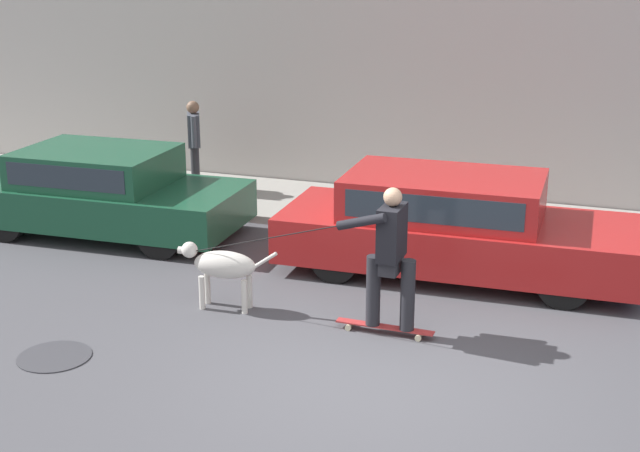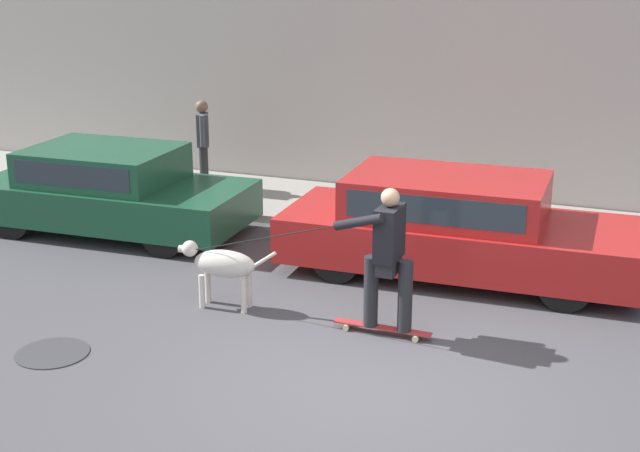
{
  "view_description": "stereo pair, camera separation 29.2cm",
  "coord_description": "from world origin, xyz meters",
  "px_view_note": "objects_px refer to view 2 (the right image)",
  "views": [
    {
      "loc": [
        2.1,
        -7.63,
        4.09
      ],
      "look_at": [
        -1.19,
        1.72,
        0.95
      ],
      "focal_mm": 50.0,
      "sensor_mm": 36.0,
      "label": 1
    },
    {
      "loc": [
        2.38,
        -7.53,
        4.09
      ],
      "look_at": [
        -1.19,
        1.72,
        0.95
      ],
      "focal_mm": 50.0,
      "sensor_mm": 36.0,
      "label": 2
    }
  ],
  "objects_px": {
    "parked_car_1": "(455,228)",
    "dog": "(222,265)",
    "parked_car_0": "(112,191)",
    "pedestrian_with_bag": "(203,140)",
    "skateboarder": "(388,254)",
    "fire_hydrant": "(23,178)"
  },
  "relations": [
    {
      "from": "parked_car_1",
      "to": "dog",
      "type": "xyz_separation_m",
      "value": [
        -2.29,
        -2.05,
        -0.11
      ]
    },
    {
      "from": "parked_car_0",
      "to": "parked_car_1",
      "type": "distance_m",
      "value": 5.16
    },
    {
      "from": "pedestrian_with_bag",
      "to": "dog",
      "type": "bearing_deg",
      "value": -86.93
    },
    {
      "from": "parked_car_1",
      "to": "pedestrian_with_bag",
      "type": "xyz_separation_m",
      "value": [
        -4.84,
        2.27,
        0.31
      ]
    },
    {
      "from": "parked_car_0",
      "to": "skateboarder",
      "type": "height_order",
      "value": "skateboarder"
    },
    {
      "from": "parked_car_0",
      "to": "dog",
      "type": "xyz_separation_m",
      "value": [
        2.87,
        -2.05,
        -0.09
      ]
    },
    {
      "from": "parked_car_0",
      "to": "pedestrian_with_bag",
      "type": "bearing_deg",
      "value": 80.07
    },
    {
      "from": "parked_car_0",
      "to": "fire_hydrant",
      "type": "relative_size",
      "value": 5.57
    },
    {
      "from": "parked_car_1",
      "to": "parked_car_0",
      "type": "bearing_deg",
      "value": 178.38
    },
    {
      "from": "dog",
      "to": "fire_hydrant",
      "type": "distance_m",
      "value": 6.0
    },
    {
      "from": "parked_car_0",
      "to": "skateboarder",
      "type": "bearing_deg",
      "value": -25.31
    },
    {
      "from": "skateboarder",
      "to": "pedestrian_with_bag",
      "type": "height_order",
      "value": "skateboarder"
    },
    {
      "from": "dog",
      "to": "skateboarder",
      "type": "relative_size",
      "value": 0.41
    },
    {
      "from": "pedestrian_with_bag",
      "to": "fire_hydrant",
      "type": "bearing_deg",
      "value": 179.79
    },
    {
      "from": "parked_car_1",
      "to": "pedestrian_with_bag",
      "type": "bearing_deg",
      "value": 153.24
    },
    {
      "from": "parked_car_0",
      "to": "skateboarder",
      "type": "distance_m",
      "value": 5.34
    },
    {
      "from": "pedestrian_with_bag",
      "to": "fire_hydrant",
      "type": "distance_m",
      "value": 3.06
    },
    {
      "from": "pedestrian_with_bag",
      "to": "parked_car_1",
      "type": "bearing_deg",
      "value": -52.61
    },
    {
      "from": "pedestrian_with_bag",
      "to": "skateboarder",
      "type": "bearing_deg",
      "value": -71.28
    },
    {
      "from": "parked_car_0",
      "to": "skateboarder",
      "type": "relative_size",
      "value": 1.38
    },
    {
      "from": "parked_car_1",
      "to": "pedestrian_with_bag",
      "type": "relative_size",
      "value": 3.02
    },
    {
      "from": "parked_car_0",
      "to": "pedestrian_with_bag",
      "type": "relative_size",
      "value": 2.69
    }
  ]
}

